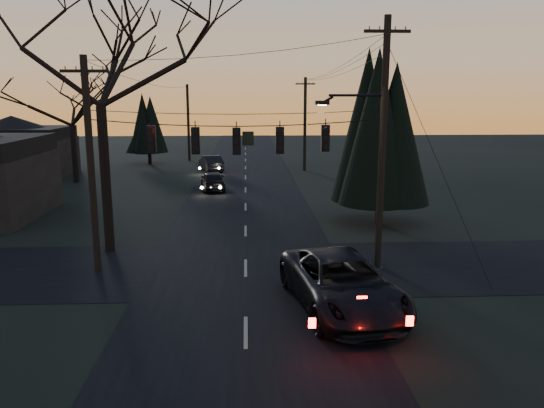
{
  "coord_description": "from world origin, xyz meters",
  "views": [
    {
      "loc": [
        0.06,
        -10.88,
        7.08
      ],
      "look_at": [
        1.01,
        8.26,
        3.07
      ],
      "focal_mm": 35.0,
      "sensor_mm": 36.0,
      "label": 1
    }
  ],
  "objects_px": {
    "utility_pole_left": "(98,271)",
    "sedan_oncoming_b": "(211,163)",
    "utility_pole_far_r": "(304,170)",
    "utility_pole_far_l": "(190,161)",
    "evergreen_right": "(382,138)",
    "sedan_oncoming_a": "(213,181)",
    "suv_near": "(342,283)",
    "bare_tree_left": "(97,44)",
    "utility_pole_right": "(377,266)"
  },
  "relations": [
    {
      "from": "utility_pole_far_r",
      "to": "utility_pole_left",
      "type": "bearing_deg",
      "value": -112.33
    },
    {
      "from": "utility_pole_right",
      "to": "utility_pole_far_l",
      "type": "height_order",
      "value": "utility_pole_right"
    },
    {
      "from": "sedan_oncoming_a",
      "to": "sedan_oncoming_b",
      "type": "height_order",
      "value": "sedan_oncoming_b"
    },
    {
      "from": "utility_pole_far_l",
      "to": "evergreen_right",
      "type": "bearing_deg",
      "value": -65.06
    },
    {
      "from": "utility_pole_far_l",
      "to": "evergreen_right",
      "type": "distance_m",
      "value": 31.98
    },
    {
      "from": "utility_pole_far_r",
      "to": "utility_pole_far_l",
      "type": "bearing_deg",
      "value": 145.18
    },
    {
      "from": "bare_tree_left",
      "to": "suv_near",
      "type": "distance_m",
      "value": 14.4
    },
    {
      "from": "evergreen_right",
      "to": "utility_pole_left",
      "type": "bearing_deg",
      "value": -151.24
    },
    {
      "from": "bare_tree_left",
      "to": "evergreen_right",
      "type": "relative_size",
      "value": 1.59
    },
    {
      "from": "evergreen_right",
      "to": "sedan_oncoming_a",
      "type": "distance_m",
      "value": 15.12
    },
    {
      "from": "utility_pole_right",
      "to": "evergreen_right",
      "type": "distance_m",
      "value": 8.9
    },
    {
      "from": "utility_pole_left",
      "to": "bare_tree_left",
      "type": "bearing_deg",
      "value": 94.16
    },
    {
      "from": "suv_near",
      "to": "bare_tree_left",
      "type": "bearing_deg",
      "value": 133.21
    },
    {
      "from": "utility_pole_right",
      "to": "sedan_oncoming_b",
      "type": "relative_size",
      "value": 2.28
    },
    {
      "from": "sedan_oncoming_b",
      "to": "utility_pole_right",
      "type": "bearing_deg",
      "value": 91.12
    },
    {
      "from": "utility_pole_right",
      "to": "sedan_oncoming_a",
      "type": "distance_m",
      "value": 19.81
    },
    {
      "from": "utility_pole_left",
      "to": "suv_near",
      "type": "distance_m",
      "value": 10.21
    },
    {
      "from": "utility_pole_far_r",
      "to": "sedan_oncoming_b",
      "type": "relative_size",
      "value": 1.94
    },
    {
      "from": "utility_pole_far_l",
      "to": "sedan_oncoming_a",
      "type": "height_order",
      "value": "utility_pole_far_l"
    },
    {
      "from": "suv_near",
      "to": "sedan_oncoming_a",
      "type": "bearing_deg",
      "value": 94.4
    },
    {
      "from": "utility_pole_far_r",
      "to": "sedan_oncoming_a",
      "type": "xyz_separation_m",
      "value": [
        -7.92,
        -9.85,
        0.71
      ]
    },
    {
      "from": "sedan_oncoming_a",
      "to": "sedan_oncoming_b",
      "type": "relative_size",
      "value": 0.95
    },
    {
      "from": "utility_pole_far_r",
      "to": "suv_near",
      "type": "relative_size",
      "value": 1.32
    },
    {
      "from": "utility_pole_far_l",
      "to": "suv_near",
      "type": "height_order",
      "value": "utility_pole_far_l"
    },
    {
      "from": "sedan_oncoming_b",
      "to": "utility_pole_far_l",
      "type": "bearing_deg",
      "value": -86.52
    },
    {
      "from": "utility_pole_left",
      "to": "sedan_oncoming_b",
      "type": "bearing_deg",
      "value": 84.31
    },
    {
      "from": "utility_pole_far_r",
      "to": "suv_near",
      "type": "distance_m",
      "value": 32.44
    },
    {
      "from": "utility_pole_far_r",
      "to": "utility_pole_far_l",
      "type": "relative_size",
      "value": 1.06
    },
    {
      "from": "utility_pole_right",
      "to": "utility_pole_left",
      "type": "distance_m",
      "value": 11.5
    },
    {
      "from": "utility_pole_far_r",
      "to": "sedan_oncoming_b",
      "type": "height_order",
      "value": "utility_pole_far_r"
    },
    {
      "from": "sedan_oncoming_b",
      "to": "sedan_oncoming_a",
      "type": "bearing_deg",
      "value": 78.4
    },
    {
      "from": "sedan_oncoming_a",
      "to": "utility_pole_right",
      "type": "bearing_deg",
      "value": 106.0
    },
    {
      "from": "utility_pole_left",
      "to": "sedan_oncoming_b",
      "type": "distance_m",
      "value": 28.26
    },
    {
      "from": "evergreen_right",
      "to": "suv_near",
      "type": "distance_m",
      "value": 12.96
    },
    {
      "from": "evergreen_right",
      "to": "suv_near",
      "type": "xyz_separation_m",
      "value": [
        -4.14,
        -11.67,
        -3.82
      ]
    },
    {
      "from": "utility_pole_far_r",
      "to": "sedan_oncoming_a",
      "type": "bearing_deg",
      "value": -128.79
    },
    {
      "from": "bare_tree_left",
      "to": "utility_pole_far_r",
      "type": "bearing_deg",
      "value": 65.11
    },
    {
      "from": "evergreen_right",
      "to": "sedan_oncoming_b",
      "type": "relative_size",
      "value": 1.88
    },
    {
      "from": "sedan_oncoming_a",
      "to": "sedan_oncoming_b",
      "type": "xyz_separation_m",
      "value": [
        -0.78,
        9.97,
        0.01
      ]
    },
    {
      "from": "suv_near",
      "to": "sedan_oncoming_b",
      "type": "height_order",
      "value": "suv_near"
    },
    {
      "from": "utility_pole_far_r",
      "to": "sedan_oncoming_b",
      "type": "bearing_deg",
      "value": 179.23
    },
    {
      "from": "bare_tree_left",
      "to": "sedan_oncoming_a",
      "type": "distance_m",
      "value": 17.93
    },
    {
      "from": "bare_tree_left",
      "to": "sedan_oncoming_a",
      "type": "relative_size",
      "value": 3.14
    },
    {
      "from": "evergreen_right",
      "to": "utility_pole_far_r",
      "type": "bearing_deg",
      "value": 95.08
    },
    {
      "from": "utility_pole_left",
      "to": "sedan_oncoming_a",
      "type": "height_order",
      "value": "utility_pole_left"
    },
    {
      "from": "utility_pole_right",
      "to": "sedan_oncoming_a",
      "type": "height_order",
      "value": "utility_pole_right"
    },
    {
      "from": "suv_near",
      "to": "sedan_oncoming_b",
      "type": "relative_size",
      "value": 1.47
    },
    {
      "from": "utility_pole_right",
      "to": "utility_pole_far_r",
      "type": "distance_m",
      "value": 28.0
    },
    {
      "from": "utility_pole_far_l",
      "to": "sedan_oncoming_b",
      "type": "bearing_deg",
      "value": -70.45
    },
    {
      "from": "sedan_oncoming_b",
      "to": "bare_tree_left",
      "type": "bearing_deg",
      "value": 67.16
    }
  ]
}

